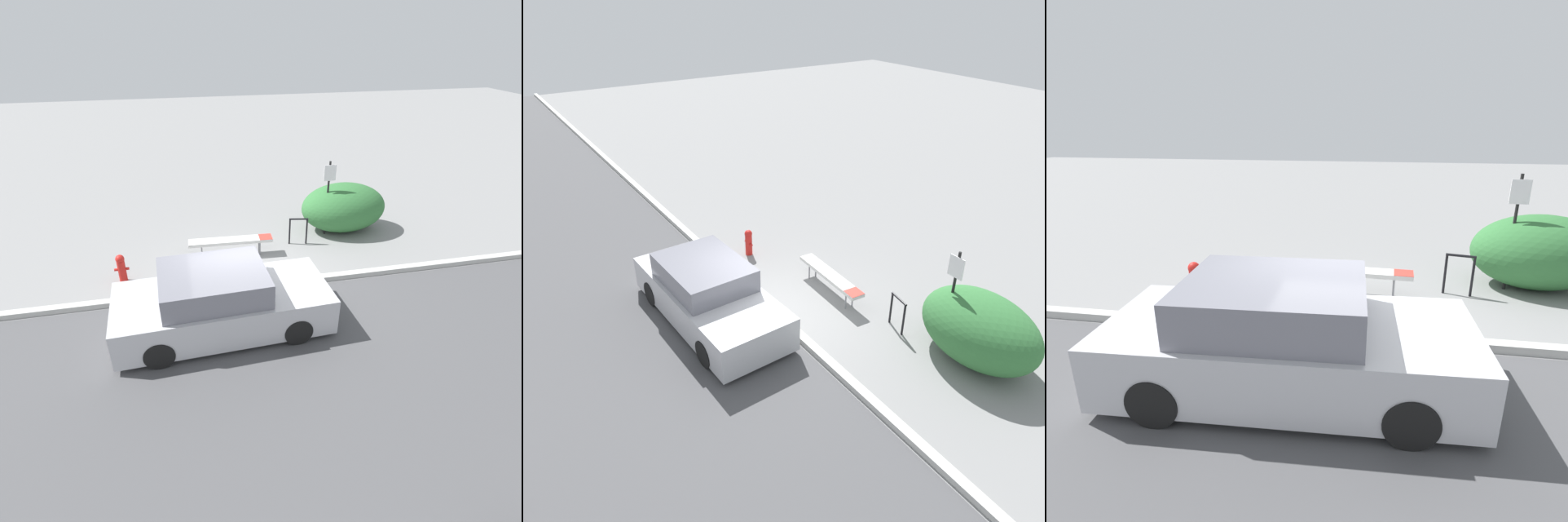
{
  "view_description": "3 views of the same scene",
  "coord_description": "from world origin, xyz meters",
  "views": [
    {
      "loc": [
        -1.29,
        -8.22,
        5.73
      ],
      "look_at": [
        0.51,
        0.29,
        0.59
      ],
      "focal_mm": 28.0,
      "sensor_mm": 36.0,
      "label": 1
    },
    {
      "loc": [
        8.45,
        -5.22,
        7.06
      ],
      "look_at": [
        -0.41,
        0.56,
        1.09
      ],
      "focal_mm": 35.0,
      "sensor_mm": 36.0,
      "label": 2
    },
    {
      "loc": [
        0.25,
        -5.64,
        3.21
      ],
      "look_at": [
        -0.73,
        0.59,
        1.04
      ],
      "focal_mm": 28.0,
      "sensor_mm": 36.0,
      "label": 3
    }
  ],
  "objects": [
    {
      "name": "shrub_hedge",
      "position": [
        3.63,
        2.71,
        0.75
      ],
      "size": [
        2.65,
        1.8,
        1.49
      ],
      "color": "#337038",
      "rests_on": "ground_plane"
    },
    {
      "name": "fire_hydrant",
      "position": [
        -2.92,
        0.99,
        0.41
      ],
      "size": [
        0.36,
        0.22,
        0.77
      ],
      "color": "red",
      "rests_on": "ground_plane"
    },
    {
      "name": "parked_car_near",
      "position": [
        -0.69,
        -1.33,
        0.66
      ],
      "size": [
        4.53,
        2.03,
        1.45
      ],
      "rotation": [
        0.0,
        0.0,
        0.04
      ],
      "color": "black",
      "rests_on": "ground_plane"
    },
    {
      "name": "sign_post",
      "position": [
        3.0,
        2.48,
        1.38
      ],
      "size": [
        0.36,
        0.08,
        2.3
      ],
      "color": "black",
      "rests_on": "ground_plane"
    },
    {
      "name": "ground_plane",
      "position": [
        0.0,
        0.0,
        0.0
      ],
      "size": [
        60.0,
        60.0,
        0.0
      ],
      "primitive_type": "plane",
      "color": "gray"
    },
    {
      "name": "bike_rack",
      "position": [
        2.0,
        2.04,
        0.5
      ],
      "size": [
        0.55,
        0.15,
        0.83
      ],
      "rotation": [
        0.0,
        0.0,
        -0.18
      ],
      "color": "black",
      "rests_on": "ground_plane"
    },
    {
      "name": "bench",
      "position": [
        -0.04,
        1.72,
        0.47
      ],
      "size": [
        2.33,
        0.49,
        0.53
      ],
      "rotation": [
        0.0,
        0.0,
        -0.05
      ],
      "color": "gray",
      "rests_on": "ground_plane"
    },
    {
      "name": "curb",
      "position": [
        0.0,
        0.0,
        0.07
      ],
      "size": [
        60.0,
        0.2,
        0.13
      ],
      "color": "#B7B7B2",
      "rests_on": "ground_plane"
    }
  ]
}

